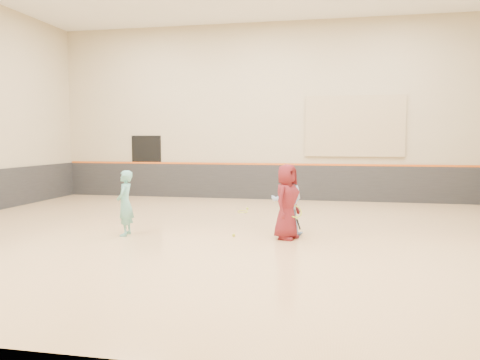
% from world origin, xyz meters
% --- Properties ---
extents(room, '(15.04, 12.04, 6.22)m').
position_xyz_m(room, '(0.00, 0.00, 0.81)').
color(room, tan).
rests_on(room, ground).
extents(wainscot_back, '(14.90, 0.04, 1.20)m').
position_xyz_m(wainscot_back, '(0.00, 5.97, 0.60)').
color(wainscot_back, '#232326').
rests_on(wainscot_back, floor).
extents(accent_stripe, '(14.90, 0.03, 0.06)m').
position_xyz_m(accent_stripe, '(0.00, 5.96, 1.22)').
color(accent_stripe, '#D85914').
rests_on(accent_stripe, wall_back).
extents(acoustic_panel, '(3.20, 0.08, 2.00)m').
position_xyz_m(acoustic_panel, '(2.80, 5.95, 2.50)').
color(acoustic_panel, tan).
rests_on(acoustic_panel, wall_back).
extents(doorway, '(1.10, 0.05, 2.20)m').
position_xyz_m(doorway, '(-4.50, 5.98, 1.10)').
color(doorway, black).
rests_on(doorway, floor).
extents(girl, '(0.41, 0.56, 1.41)m').
position_xyz_m(girl, '(-2.25, -0.66, 0.70)').
color(girl, '#67B4AB').
rests_on(girl, floor).
extents(instructor, '(0.73, 0.58, 1.46)m').
position_xyz_m(instructor, '(1.16, 0.11, 0.73)').
color(instructor, '#97B6E9').
rests_on(instructor, floor).
extents(young_man, '(0.74, 0.89, 1.56)m').
position_xyz_m(young_man, '(1.19, -0.32, 0.78)').
color(young_man, maroon).
rests_on(young_man, floor).
extents(held_racket, '(0.49, 0.49, 0.56)m').
position_xyz_m(held_racket, '(1.35, -0.31, 0.58)').
color(held_racket, '#CCE331').
rests_on(held_racket, instructor).
extents(spare_racket, '(0.63, 0.63, 0.10)m').
position_xyz_m(spare_racket, '(-0.38, 3.01, 0.05)').
color(spare_racket, gold).
rests_on(spare_racket, floor).
extents(ball_under_racket, '(0.07, 0.07, 0.07)m').
position_xyz_m(ball_under_racket, '(0.07, -0.35, 0.03)').
color(ball_under_racket, '#D0D932').
rests_on(ball_under_racket, floor).
extents(ball_in_hand, '(0.07, 0.07, 0.07)m').
position_xyz_m(ball_in_hand, '(1.33, -0.39, 0.93)').
color(ball_in_hand, '#B9C92E').
rests_on(ball_in_hand, young_man).
extents(ball_beside_spare, '(0.07, 0.07, 0.07)m').
position_xyz_m(ball_beside_spare, '(-0.33, 3.48, 0.03)').
color(ball_beside_spare, '#B9D431').
rests_on(ball_beside_spare, floor).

